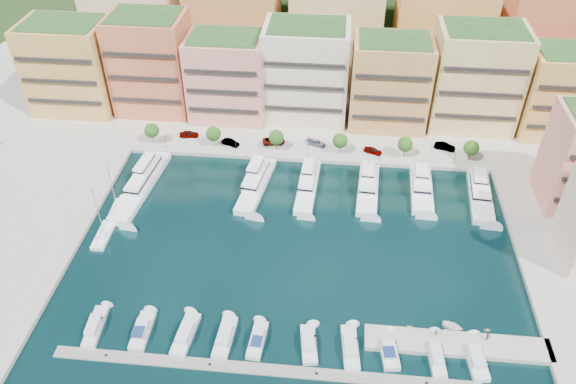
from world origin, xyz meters
name	(u,v)px	position (x,y,z in m)	size (l,w,h in m)	color
ground	(296,246)	(0.00, 0.00, 0.00)	(400.00, 400.00, 0.00)	black
north_quay	(314,99)	(0.00, 62.00, 0.00)	(220.00, 64.00, 2.00)	#9E998E
hillside	(323,34)	(0.00, 110.00, 0.00)	(240.00, 40.00, 58.00)	#1E3D19
south_pontoon	(263,370)	(-3.00, -30.00, 0.00)	(72.00, 2.20, 0.35)	gray
finger_pier	(457,346)	(30.00, -22.00, 0.00)	(32.00, 5.00, 2.00)	#9E998E
apartment_0	(71,66)	(-66.00, 49.99, 13.31)	(22.00, 16.50, 24.80)	#E9A955
apartment_1	(152,63)	(-44.00, 51.99, 14.31)	(20.00, 16.50, 26.80)	#D97A48
apartment_2	(227,77)	(-23.00, 49.99, 12.31)	(20.00, 15.50, 22.80)	#E79181
apartment_3	(306,72)	(-2.00, 51.99, 13.81)	(22.00, 16.50, 25.80)	beige
apartment_4	(390,83)	(20.00, 49.99, 12.81)	(20.00, 15.50, 23.80)	#CB864C
apartment_5	(476,78)	(42.00, 51.99, 14.31)	(22.00, 16.50, 26.80)	#ECCA7D
apartment_6	(563,92)	(64.00, 49.99, 12.31)	(20.00, 15.50, 22.80)	#E9A955
backblock_0	(136,24)	(-55.00, 74.00, 16.00)	(26.00, 18.00, 30.00)	beige
backblock_1	(234,28)	(-25.00, 74.00, 16.00)	(26.00, 18.00, 30.00)	#CB864C
backblock_2	(336,32)	(5.00, 74.00, 16.00)	(26.00, 18.00, 30.00)	#ECCA7D
backblock_3	(440,36)	(35.00, 74.00, 16.00)	(26.00, 18.00, 30.00)	#E9A955
backblock_4	(547,40)	(65.00, 74.00, 16.00)	(26.00, 18.00, 30.00)	#D97A48
tree_0	(152,131)	(-40.00, 33.50, 4.74)	(3.80, 3.80, 5.65)	#473323
tree_1	(213,134)	(-24.00, 33.50, 4.74)	(3.80, 3.80, 5.65)	#473323
tree_2	(276,137)	(-8.00, 33.50, 4.74)	(3.80, 3.80, 5.65)	#473323
tree_3	(340,141)	(8.00, 33.50, 4.74)	(3.80, 3.80, 5.65)	#473323
tree_4	(405,144)	(24.00, 33.50, 4.74)	(3.80, 3.80, 5.65)	#473323
tree_5	(471,148)	(40.00, 33.50, 4.74)	(3.80, 3.80, 5.65)	#473323
lamppost_0	(165,139)	(-36.00, 31.20, 3.83)	(0.30, 0.30, 4.20)	black
lamppost_1	(235,143)	(-18.00, 31.20, 3.83)	(0.30, 0.30, 4.20)	black
lamppost_2	(307,147)	(0.00, 31.20, 3.83)	(0.30, 0.30, 4.20)	black
lamppost_3	(381,151)	(18.00, 31.20, 3.83)	(0.30, 0.30, 4.20)	black
lamppost_4	(455,155)	(36.00, 31.20, 3.83)	(0.30, 0.30, 4.20)	black
yacht_0	(143,182)	(-37.61, 16.75, 1.21)	(6.79, 27.03, 7.30)	white
yacht_2	(256,182)	(-11.13, 19.41, 1.21)	(7.34, 21.34, 7.30)	white
yacht_3	(308,183)	(1.02, 20.03, 1.21)	(5.14, 19.77, 7.30)	white
yacht_4	(368,187)	(15.07, 20.34, 1.09)	(5.75, 19.05, 7.30)	white
yacht_5	(421,187)	(27.44, 21.27, 1.21)	(5.56, 17.07, 7.30)	white
yacht_6	(480,193)	(40.70, 20.36, 1.21)	(6.29, 19.20, 7.30)	white
cruiser_0	(95,327)	(-33.93, -24.60, 0.55)	(3.04, 9.18, 2.55)	silver
cruiser_1	(142,331)	(-25.32, -24.61, 0.57)	(2.88, 8.31, 2.66)	silver
cruiser_2	(186,334)	(-17.46, -24.60, 0.55)	(3.64, 9.35, 2.55)	silver
cruiser_3	(225,338)	(-10.42, -24.60, 0.55)	(3.26, 8.93, 2.55)	silver
cruiser_4	(257,340)	(-4.68, -24.60, 0.57)	(3.11, 7.96, 2.66)	silver
cruiser_5	(309,345)	(4.31, -24.59, 0.55)	(3.64, 8.18, 2.55)	silver
cruiser_6	(350,348)	(11.48, -24.60, 0.55)	(3.55, 9.35, 2.55)	silver
cruiser_7	(389,351)	(18.10, -24.60, 0.57)	(3.71, 7.81, 2.66)	silver
cruiser_8	(435,355)	(25.96, -24.60, 0.55)	(3.06, 9.16, 2.55)	silver
cruiser_9	(475,358)	(32.64, -24.60, 0.55)	(3.69, 9.08, 2.55)	silver
sailboat_1	(104,236)	(-40.99, -1.13, 0.31)	(2.98, 8.84, 13.20)	white
sailboat_2	(117,211)	(-40.80, 6.93, 0.32)	(3.13, 8.00, 13.20)	white
tender_3	(487,330)	(35.77, -18.24, 0.36)	(1.17, 1.36, 0.72)	beige
tender_2	(453,326)	(29.69, -18.09, 0.39)	(2.68, 3.75, 0.78)	white
tender_1	(410,327)	(22.13, -19.00, 0.41)	(1.34, 1.55, 0.82)	beige
car_0	(189,134)	(-31.52, 37.24, 1.84)	(1.99, 4.95, 1.69)	gray
car_1	(230,143)	(-19.99, 34.44, 1.77)	(1.63, 4.66, 1.54)	gray
car_2	(274,141)	(-9.00, 36.29, 1.81)	(2.70, 5.85, 1.63)	gray
car_3	(316,143)	(1.90, 36.58, 1.73)	(2.04, 5.01, 1.45)	gray
car_4	(373,150)	(16.42, 34.39, 1.78)	(1.84, 4.57, 1.56)	gray
car_5	(445,147)	(34.58, 37.86, 1.86)	(1.82, 5.22, 1.72)	gray
person_0	(436,332)	(26.32, -20.67, 1.78)	(0.57, 0.37, 1.56)	#222245
person_1	(487,336)	(34.92, -20.72, 1.91)	(0.88, 0.69, 1.81)	#46362A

